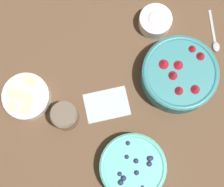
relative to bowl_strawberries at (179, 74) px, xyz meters
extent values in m
plane|color=brown|center=(-0.12, 0.01, -0.05)|extent=(4.00, 4.00, 0.00)
cylinder|color=teal|center=(0.00, 0.00, -0.01)|extent=(0.22, 0.22, 0.07)
torus|color=teal|center=(0.00, 0.00, 0.02)|extent=(0.22, 0.22, 0.02)
cylinder|color=#B21928|center=(0.00, 0.00, 0.01)|extent=(0.18, 0.18, 0.02)
cone|color=#B21928|center=(0.07, 0.03, 0.03)|extent=(0.04, 0.04, 0.02)
cone|color=#B21928|center=(-0.04, -0.04, 0.04)|extent=(0.04, 0.04, 0.02)
cone|color=#B21928|center=(-0.02, 0.05, 0.03)|extent=(0.05, 0.05, 0.02)
cone|color=#B21928|center=(-0.02, 0.00, 0.04)|extent=(0.04, 0.04, 0.02)
cone|color=#B21928|center=(0.01, 0.02, 0.03)|extent=(0.05, 0.05, 0.02)
cone|color=#B21928|center=(0.00, -0.06, 0.04)|extent=(0.03, 0.03, 0.02)
cone|color=#B21928|center=(-0.03, 0.00, 0.04)|extent=(0.03, 0.03, 0.03)
cone|color=#B21928|center=(0.07, 0.00, 0.04)|extent=(0.03, 0.03, 0.03)
cylinder|color=#56B7A8|center=(-0.27, -0.12, -0.02)|extent=(0.19, 0.19, 0.05)
torus|color=#56B7A8|center=(-0.27, -0.12, 0.01)|extent=(0.19, 0.19, 0.01)
cylinder|color=#23284C|center=(-0.27, -0.12, 0.00)|extent=(0.15, 0.15, 0.02)
sphere|color=#23284C|center=(-0.27, -0.14, 0.01)|extent=(0.01, 0.01, 0.01)
sphere|color=#23284C|center=(-0.24, -0.06, 0.01)|extent=(0.01, 0.01, 0.01)
sphere|color=#23284C|center=(-0.23, -0.14, 0.01)|extent=(0.02, 0.02, 0.02)
sphere|color=#23284C|center=(-0.31, -0.12, 0.01)|extent=(0.01, 0.01, 0.01)
sphere|color=#23284C|center=(-0.25, -0.12, 0.01)|extent=(0.01, 0.01, 0.01)
sphere|color=#23284C|center=(-0.31, -0.13, 0.01)|extent=(0.02, 0.02, 0.02)
sphere|color=#23284C|center=(-0.22, -0.14, 0.01)|extent=(0.01, 0.01, 0.01)
sphere|color=#23284C|center=(-0.32, -0.14, 0.01)|extent=(0.02, 0.02, 0.02)
sphere|color=#23284C|center=(-0.27, -0.09, 0.01)|extent=(0.01, 0.01, 0.01)
sphere|color=#23284C|center=(-0.22, -0.13, 0.01)|extent=(0.02, 0.02, 0.02)
sphere|color=#23284C|center=(-0.29, -0.18, 0.01)|extent=(0.01, 0.01, 0.01)
cylinder|color=white|center=(-0.39, 0.23, -0.03)|extent=(0.14, 0.14, 0.04)
torus|color=white|center=(-0.39, 0.23, -0.01)|extent=(0.14, 0.14, 0.01)
cylinder|color=beige|center=(-0.39, 0.23, -0.01)|extent=(0.11, 0.11, 0.01)
cylinder|color=beige|center=(-0.39, 0.22, 0.00)|extent=(0.03, 0.03, 0.01)
cylinder|color=beige|center=(-0.35, 0.25, 0.00)|extent=(0.03, 0.03, 0.01)
cylinder|color=beige|center=(-0.36, 0.26, 0.00)|extent=(0.03, 0.03, 0.00)
cylinder|color=beige|center=(-0.44, 0.22, 0.00)|extent=(0.03, 0.03, 0.01)
cylinder|color=beige|center=(-0.41, 0.19, 0.00)|extent=(0.03, 0.03, 0.01)
cylinder|color=beige|center=(-0.39, 0.21, 0.00)|extent=(0.03, 0.03, 0.01)
cylinder|color=beige|center=(-0.40, 0.23, 0.00)|extent=(0.03, 0.03, 0.01)
cylinder|color=beige|center=(-0.42, 0.26, -0.01)|extent=(0.03, 0.03, 0.00)
cylinder|color=beige|center=(-0.41, 0.25, 0.00)|extent=(0.03, 0.03, 0.01)
cylinder|color=white|center=(0.06, 0.18, -0.02)|extent=(0.10, 0.10, 0.05)
torus|color=white|center=(0.06, 0.18, 0.00)|extent=(0.10, 0.10, 0.01)
cylinder|color=white|center=(0.06, 0.18, -0.01)|extent=(0.08, 0.08, 0.01)
ellipsoid|color=white|center=(0.06, 0.18, 0.00)|extent=(0.05, 0.05, 0.02)
cylinder|color=brown|center=(-0.34, 0.11, -0.01)|extent=(0.08, 0.08, 0.08)
cylinder|color=#512D1E|center=(-0.34, 0.11, -0.01)|extent=(0.06, 0.06, 0.06)
cylinder|color=brown|center=(-0.34, 0.11, 0.04)|extent=(0.07, 0.07, 0.01)
cube|color=#B2BCC6|center=(-0.22, 0.07, -0.04)|extent=(0.16, 0.14, 0.01)
cube|color=#B2B2B7|center=(0.19, 0.06, -0.04)|extent=(0.06, 0.10, 0.01)
ellipsoid|color=#B2B2B7|center=(0.16, 0.00, -0.04)|extent=(0.04, 0.04, 0.01)
camera|label=1|loc=(-0.32, -0.09, 1.06)|focal=60.00mm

